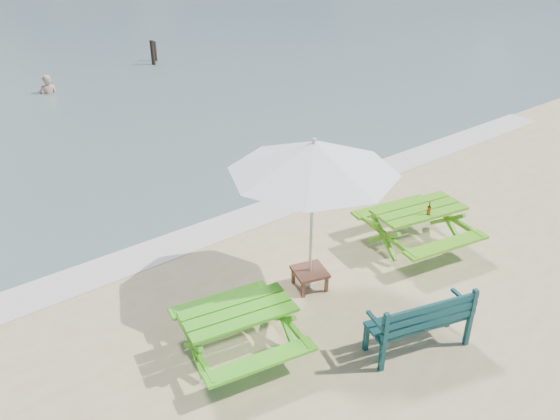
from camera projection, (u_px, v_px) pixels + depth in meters
foam_strip at (236, 222)px, 11.35m from camera, size 22.00×0.90×0.01m
picnic_table_left at (239, 332)px, 7.80m from camera, size 1.88×2.02×0.75m
picnic_table_right at (417, 228)px, 10.34m from camera, size 2.07×2.23×0.83m
park_bench at (417, 331)px, 7.92m from camera, size 1.63×0.94×0.95m
side_table at (310, 278)px, 9.27m from camera, size 0.67×0.67×0.35m
patio_umbrella at (313, 157)px, 8.22m from camera, size 3.33×3.33×2.65m
beer_bottle at (429, 210)px, 9.88m from camera, size 0.07×0.07×0.26m
swimmer at (50, 99)px, 19.88m from camera, size 0.73×0.56×1.80m
mooring_pilings at (154, 54)px, 23.69m from camera, size 0.56×0.76×1.23m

